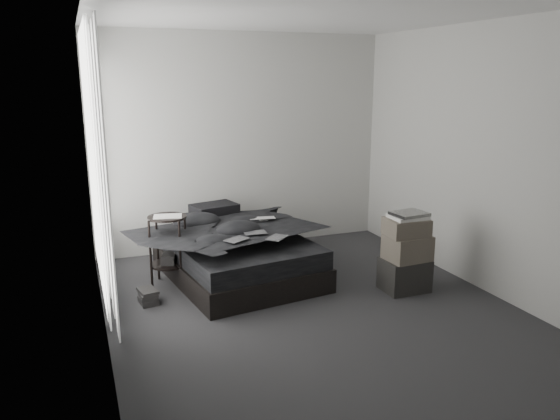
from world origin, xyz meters
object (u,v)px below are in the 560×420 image
object	(u,v)px
side_stand	(169,251)
box_lower	(404,275)
bed	(238,266)
laptop	(263,214)

from	to	relation	value
side_stand	box_lower	xyz separation A→B (m)	(2.17, -0.98, -0.20)
bed	laptop	xyz separation A→B (m)	(0.32, 0.09, 0.52)
side_stand	box_lower	size ratio (longest dim) A/B	1.64
bed	laptop	world-z (taller)	laptop
bed	box_lower	world-z (taller)	box_lower
bed	box_lower	size ratio (longest dim) A/B	4.03
laptop	box_lower	distance (m)	1.61
laptop	box_lower	world-z (taller)	laptop
laptop	side_stand	distance (m)	1.07
laptop	box_lower	bearing A→B (deg)	-32.23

